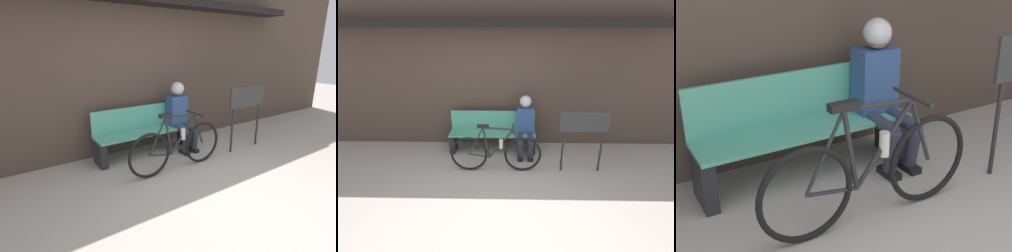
% 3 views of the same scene
% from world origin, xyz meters
% --- Properties ---
extents(park_bench_near, '(1.74, 0.42, 0.83)m').
position_xyz_m(park_bench_near, '(-0.15, 1.90, 0.39)').
color(park_bench_near, '#51A88E').
rests_on(park_bench_near, ground_plane).
extents(bicycle, '(1.63, 0.40, 0.90)m').
position_xyz_m(bicycle, '(-0.04, 1.09, 0.37)').
color(bicycle, black).
rests_on(bicycle, ground_plane).
extents(person_seated, '(0.34, 0.61, 1.20)m').
position_xyz_m(person_seated, '(0.51, 1.79, 0.68)').
color(person_seated, '#2D3342').
rests_on(person_seated, ground_plane).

